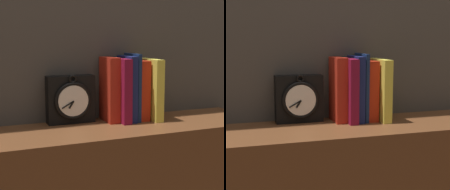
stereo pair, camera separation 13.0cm
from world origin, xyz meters
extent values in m
cube|color=black|center=(-0.12, 0.12, 0.79)|extent=(0.17, 0.05, 0.17)
torus|color=black|center=(-0.12, 0.08, 0.79)|extent=(0.14, 0.01, 0.14)
cylinder|color=white|center=(-0.12, 0.08, 0.79)|extent=(0.11, 0.01, 0.11)
cube|color=black|center=(-0.12, 0.08, 0.78)|extent=(0.02, 0.00, 0.03)
cube|color=black|center=(-0.14, 0.08, 0.78)|extent=(0.05, 0.00, 0.03)
torus|color=black|center=(-0.12, 0.08, 0.87)|extent=(0.03, 0.01, 0.03)
cube|color=#B12516|center=(0.03, 0.09, 0.82)|extent=(0.04, 0.12, 0.24)
cube|color=maroon|center=(0.06, 0.07, 0.82)|extent=(0.03, 0.15, 0.24)
cube|color=#161E51|center=(0.09, 0.08, 0.82)|extent=(0.03, 0.13, 0.24)
cube|color=#14254B|center=(0.12, 0.08, 0.83)|extent=(0.01, 0.13, 0.25)
cube|color=#B72510|center=(0.14, 0.08, 0.82)|extent=(0.04, 0.12, 0.23)
cube|color=yellow|center=(0.19, 0.07, 0.82)|extent=(0.03, 0.16, 0.23)
camera|label=1|loc=(-0.49, -1.19, 1.02)|focal=60.00mm
camera|label=2|loc=(-0.37, -1.23, 1.02)|focal=60.00mm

